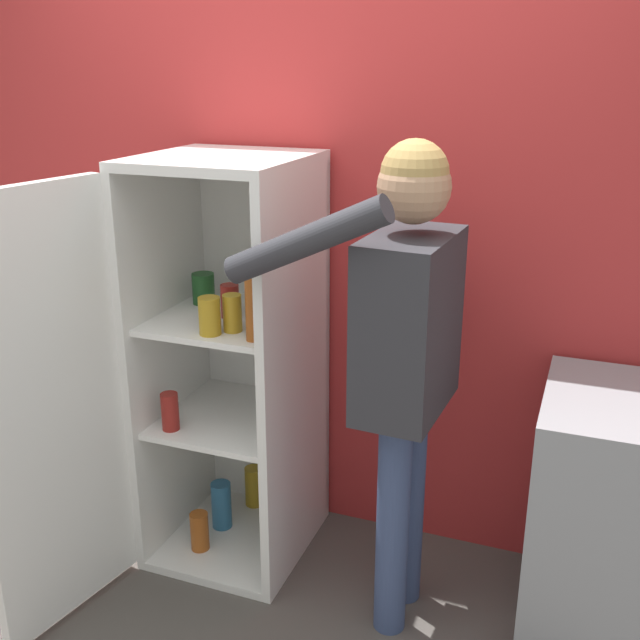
% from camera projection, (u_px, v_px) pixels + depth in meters
% --- Properties ---
extents(wall_back, '(7.00, 0.06, 2.55)m').
position_uv_depth(wall_back, '(318.00, 232.00, 3.01)').
color(wall_back, '#B72D2D').
rests_on(wall_back, ground_plane).
extents(refrigerator, '(0.73, 1.21, 1.61)m').
position_uv_depth(refrigerator, '(203.00, 372.00, 2.88)').
color(refrigerator, white).
rests_on(refrigerator, ground_plane).
extents(person, '(0.67, 0.58, 1.71)m').
position_uv_depth(person, '(405.00, 334.00, 2.43)').
color(person, '#384770').
rests_on(person, ground_plane).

